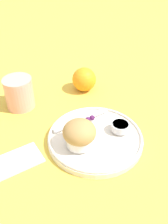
% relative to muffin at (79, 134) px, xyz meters
% --- Properties ---
extents(ground_plane, '(3.00, 3.00, 0.00)m').
position_rel_muffin_xyz_m(ground_plane, '(0.05, 0.03, -0.05)').
color(ground_plane, gold).
extents(plate, '(0.23, 0.23, 0.02)m').
position_rel_muffin_xyz_m(plate, '(0.05, 0.01, -0.04)').
color(plate, silver).
rests_on(plate, ground_plane).
extents(muffin, '(0.08, 0.08, 0.06)m').
position_rel_muffin_xyz_m(muffin, '(0.00, 0.00, 0.00)').
color(muffin, silver).
rests_on(muffin, plate).
extents(cream_ramekin, '(0.04, 0.04, 0.02)m').
position_rel_muffin_xyz_m(cream_ramekin, '(0.11, -0.01, -0.02)').
color(cream_ramekin, silver).
rests_on(cream_ramekin, plate).
extents(berry_pair, '(0.03, 0.01, 0.01)m').
position_rel_muffin_xyz_m(berry_pair, '(0.07, 0.06, -0.02)').
color(berry_pair, '#4C194C').
rests_on(berry_pair, plate).
extents(butter_knife, '(0.16, 0.02, 0.00)m').
position_rel_muffin_xyz_m(butter_knife, '(0.05, 0.07, -0.03)').
color(butter_knife, silver).
rests_on(butter_knife, plate).
extents(orange_fruit, '(0.07, 0.07, 0.07)m').
position_rel_muffin_xyz_m(orange_fruit, '(0.15, 0.22, -0.01)').
color(orange_fruit, orange).
rests_on(orange_fruit, ground_plane).
extents(juice_glass, '(0.08, 0.08, 0.09)m').
position_rel_muffin_xyz_m(juice_glass, '(-0.05, 0.24, -0.01)').
color(juice_glass, '#E5998C').
rests_on(juice_glass, ground_plane).
extents(folded_napkin, '(0.12, 0.07, 0.01)m').
position_rel_muffin_xyz_m(folded_napkin, '(-0.14, 0.04, -0.05)').
color(folded_napkin, white).
rests_on(folded_napkin, ground_plane).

